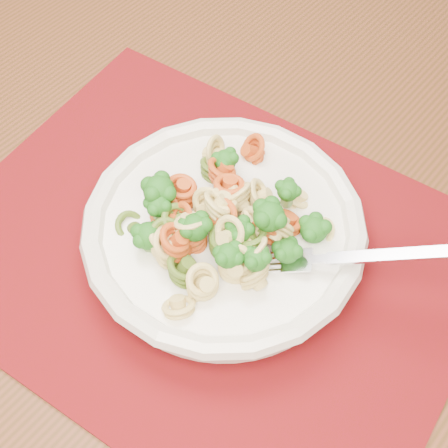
% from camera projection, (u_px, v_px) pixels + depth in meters
% --- Properties ---
extents(dining_table, '(1.59, 1.24, 0.71)m').
position_uv_depth(dining_table, '(340.00, 259.00, 0.68)').
color(dining_table, '#582C19').
rests_on(dining_table, ground).
extents(placemat, '(0.52, 0.43, 0.00)m').
position_uv_depth(placemat, '(207.00, 254.00, 0.58)').
color(placemat, '#5D0312').
rests_on(placemat, dining_table).
extents(pasta_bowl, '(0.25, 0.25, 0.05)m').
position_uv_depth(pasta_bowl, '(224.00, 231.00, 0.55)').
color(pasta_bowl, silver).
rests_on(pasta_bowl, placemat).
extents(pasta_broccoli_heap, '(0.21, 0.21, 0.06)m').
position_uv_depth(pasta_broccoli_heap, '(224.00, 220.00, 0.54)').
color(pasta_broccoli_heap, tan).
rests_on(pasta_broccoli_heap, pasta_bowl).
extents(fork, '(0.18, 0.08, 0.08)m').
position_uv_depth(fork, '(297.00, 261.00, 0.52)').
color(fork, silver).
rests_on(fork, pasta_bowl).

